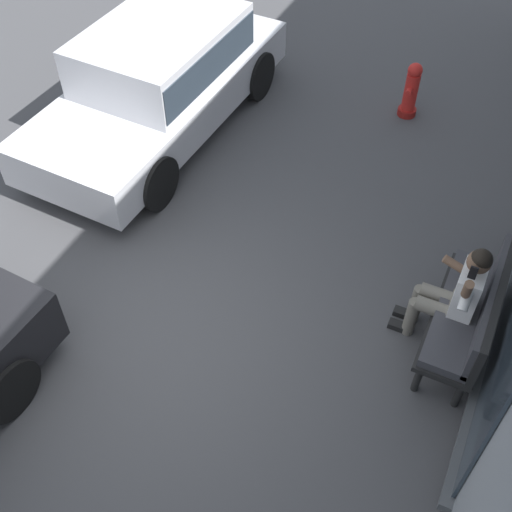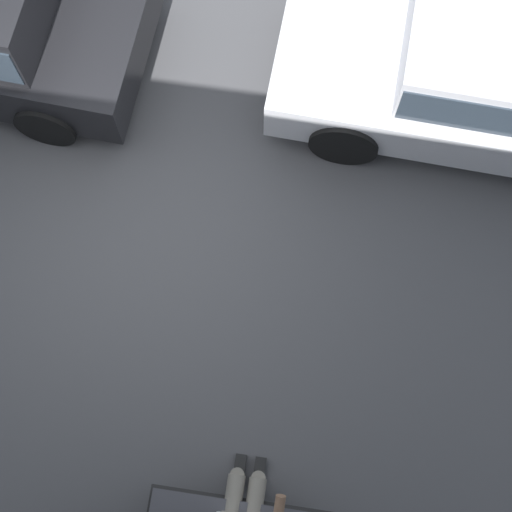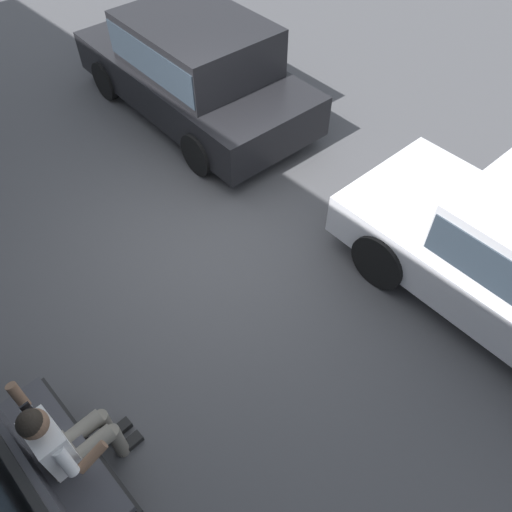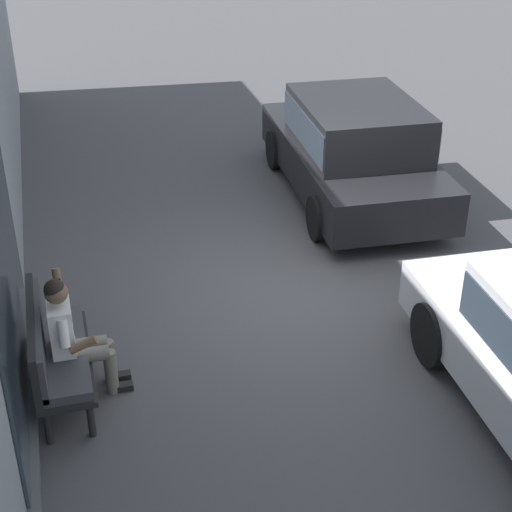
% 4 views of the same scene
% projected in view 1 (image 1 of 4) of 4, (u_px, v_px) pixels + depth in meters
% --- Properties ---
extents(ground_plane, '(60.00, 60.00, 0.00)m').
position_uv_depth(ground_plane, '(147.00, 343.00, 6.52)').
color(ground_plane, '#424244').
extents(bench, '(1.56, 0.55, 0.99)m').
position_uv_depth(bench, '(475.00, 311.00, 6.09)').
color(bench, black).
rests_on(bench, ground_plane).
extents(person_on_phone, '(0.73, 0.74, 1.33)m').
position_uv_depth(person_on_phone, '(455.00, 293.00, 6.07)').
color(person_on_phone, '#6B665B').
rests_on(person_on_phone, ground_plane).
extents(parked_car_near, '(4.28, 1.95, 1.44)m').
position_uv_depth(parked_car_near, '(160.00, 76.00, 8.39)').
color(parked_car_near, silver).
rests_on(parked_car_near, ground_plane).
extents(fire_hydrant, '(0.38, 0.26, 0.81)m').
position_uv_depth(fire_hydrant, '(411.00, 91.00, 8.86)').
color(fire_hydrant, maroon).
rests_on(fire_hydrant, ground_plane).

